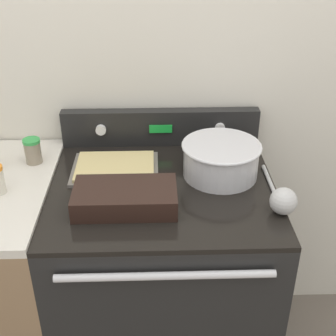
{
  "coord_description": "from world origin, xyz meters",
  "views": [
    {
      "loc": [
        -0.02,
        -1.03,
        1.77
      ],
      "look_at": [
        0.02,
        0.37,
        0.97
      ],
      "focal_mm": 50.0,
      "sensor_mm": 36.0,
      "label": 1
    }
  ],
  "objects": [
    {
      "name": "spice_jar_green_cap",
      "position": [
        -0.48,
        0.51,
        0.97
      ],
      "size": [
        0.06,
        0.06,
        0.09
      ],
      "color": "gray",
      "rests_on": "side_counter"
    },
    {
      "name": "casserole_dish",
      "position": [
        -0.12,
        0.22,
        0.95
      ],
      "size": [
        0.33,
        0.18,
        0.07
      ],
      "color": "black",
      "rests_on": "stove_range"
    },
    {
      "name": "mixing_bowl",
      "position": [
        0.21,
        0.41,
        0.98
      ],
      "size": [
        0.28,
        0.28,
        0.12
      ],
      "color": "silver",
      "rests_on": "stove_range"
    },
    {
      "name": "ladle",
      "position": [
        0.38,
        0.19,
        0.95
      ],
      "size": [
        0.09,
        0.33,
        0.09
      ],
      "color": "#B7B7B7",
      "rests_on": "stove_range"
    },
    {
      "name": "stove_range",
      "position": [
        0.0,
        0.35,
        0.45
      ],
      "size": [
        0.78,
        0.73,
        0.91
      ],
      "color": "black",
      "rests_on": "ground_plane"
    },
    {
      "name": "kitchen_wall",
      "position": [
        0.0,
        0.73,
        1.25
      ],
      "size": [
        8.0,
        0.05,
        2.5
      ],
      "color": "silver",
      "rests_on": "ground_plane"
    },
    {
      "name": "side_counter",
      "position": [
        -0.63,
        0.35,
        0.46
      ],
      "size": [
        0.48,
        0.7,
        0.92
      ],
      "color": "#896B4C",
      "rests_on": "ground_plane"
    },
    {
      "name": "baking_tray",
      "position": [
        -0.17,
        0.46,
        0.92
      ],
      "size": [
        0.31,
        0.23,
        0.02
      ],
      "color": "slate",
      "rests_on": "stove_range"
    },
    {
      "name": "control_panel",
      "position": [
        0.0,
        0.67,
        0.98
      ],
      "size": [
        0.78,
        0.07,
        0.15
      ],
      "color": "black",
      "rests_on": "stove_range"
    }
  ]
}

